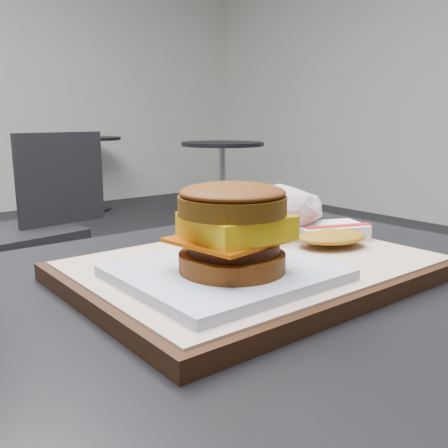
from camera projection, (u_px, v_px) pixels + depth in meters
serving_tray at (254, 268)px, 0.54m from camera, size 0.38×0.28×0.02m
breakfast_sandwich at (231, 239)px, 0.46m from camera, size 0.19×0.17×0.09m
hash_brown at (330, 234)px, 0.61m from camera, size 0.13×0.11×0.02m
crumpled_wrapper at (273, 210)px, 0.65m from camera, size 0.14×0.11×0.06m
neighbor_chair at (36, 220)px, 2.14m from camera, size 0.63×0.47×0.88m
bg_table_near at (223, 166)px, 4.03m from camera, size 0.66×0.66×0.75m
bg_table_far at (89, 156)px, 5.09m from camera, size 0.66×0.66×0.75m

